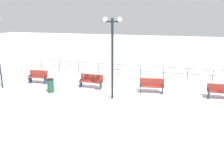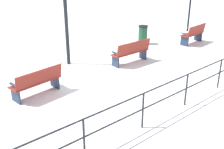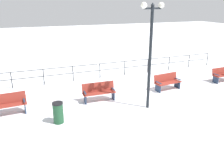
% 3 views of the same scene
% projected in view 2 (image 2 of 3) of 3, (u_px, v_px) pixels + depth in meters
% --- Properties ---
extents(ground_plane, '(80.00, 80.00, 0.00)m').
position_uv_depth(ground_plane, '(90.00, 77.00, 10.36)').
color(ground_plane, white).
rests_on(ground_plane, ground).
extents(bench_nearest, '(0.61, 1.47, 0.96)m').
position_uv_depth(bench_nearest, '(194.00, 34.00, 13.94)').
color(bench_nearest, maroon).
rests_on(bench_nearest, ground).
extents(bench_second, '(0.55, 1.71, 0.95)m').
position_uv_depth(bench_second, '(131.00, 52.00, 11.44)').
color(bench_second, maroon).
rests_on(bench_second, ground).
extents(bench_third, '(0.74, 1.67, 0.92)m').
position_uv_depth(bench_third, '(37.00, 82.00, 8.86)').
color(bench_third, maroon).
rests_on(bench_third, ground).
extents(waterfront_railing, '(0.05, 16.36, 1.00)m').
position_uv_depth(waterfront_railing, '(167.00, 94.00, 7.67)').
color(waterfront_railing, '#26282D').
rests_on(waterfront_railing, ground).
extents(trash_bin, '(0.45, 0.45, 0.92)m').
position_uv_depth(trash_bin, '(143.00, 35.00, 13.89)').
color(trash_bin, '#1E4C2D').
rests_on(trash_bin, ground).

